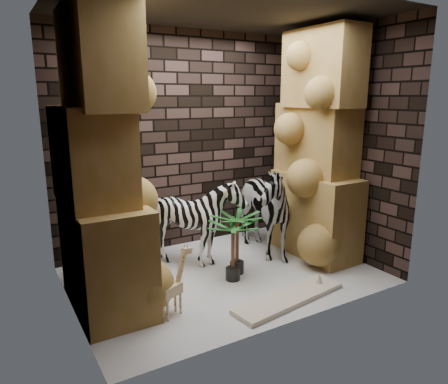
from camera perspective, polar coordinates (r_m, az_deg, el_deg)
floor at (r=5.09m, az=0.07°, el=-11.41°), size 3.50×3.50×0.00m
ceiling at (r=4.71m, az=0.08°, el=23.95°), size 3.50×3.50×0.00m
wall_back at (r=5.78m, az=-6.28°, el=6.95°), size 3.50×0.00×3.50m
wall_front at (r=3.66m, az=10.06°, el=3.25°), size 3.50×0.00×3.50m
wall_left at (r=4.08m, az=-21.65°, el=3.53°), size 0.00×3.00×3.00m
wall_right at (r=5.76m, az=15.36°, el=6.54°), size 0.00×3.00×3.00m
rock_pillar_left at (r=4.15m, az=-16.88°, el=4.03°), size 0.68×1.30×3.00m
rock_pillar_right at (r=5.53m, az=12.95°, el=6.41°), size 0.58×1.25×3.00m
zebra_right at (r=5.56m, az=4.60°, el=-1.11°), size 0.81×1.33×1.50m
zebra_left at (r=5.23m, az=-3.82°, el=-4.66°), size 0.94×1.16×1.04m
giraffe_toy at (r=4.11m, az=-7.38°, el=-12.44°), size 0.38×0.25×0.70m
palm_front at (r=5.00m, az=1.83°, el=-7.13°), size 0.36×0.36×0.77m
palm_back at (r=4.83m, az=1.24°, el=-8.22°), size 0.36×0.36×0.71m
surfboard at (r=4.57m, az=9.08°, el=-14.28°), size 1.41×0.53×0.05m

